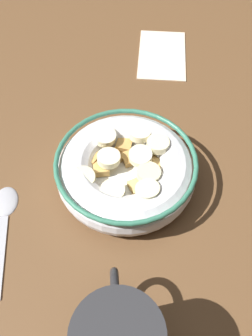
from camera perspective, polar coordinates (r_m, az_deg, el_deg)
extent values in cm
cube|color=brown|center=(47.87, 0.00, -2.81)|extent=(120.60, 120.60, 2.00)
cylinder|color=silver|center=(46.79, 0.00, -1.94)|extent=(9.38, 9.38, 0.60)
torus|color=silver|center=(45.10, 0.00, -0.48)|extent=(17.05, 17.05, 4.70)
torus|color=#337259|center=(43.45, 0.00, 1.09)|extent=(17.14, 17.14, 0.60)
cylinder|color=white|center=(45.05, 0.00, -0.43)|extent=(14.23, 14.23, 0.40)
cube|color=#AD7F42|center=(47.03, -3.29, 3.77)|extent=(2.68, 2.67, 1.02)
cube|color=#B78947|center=(46.53, -0.91, 3.59)|extent=(2.36, 2.41, 1.00)
cube|color=tan|center=(43.15, 1.78, -2.86)|extent=(2.47, 2.45, 0.95)
cube|color=#B78947|center=(46.10, 5.37, 2.11)|extent=(2.60, 2.60, 0.87)
cube|color=tan|center=(44.47, -3.86, -0.09)|extent=(2.08, 1.99, 1.09)
cube|color=tan|center=(42.70, 6.09, -3.52)|extent=(2.70, 2.70, 1.01)
cube|color=#AD7F42|center=(48.18, 0.67, 5.63)|extent=(2.57, 2.61, 1.09)
cube|color=#AD7F42|center=(45.58, -1.88, 1.68)|extent=(2.60, 2.59, 0.90)
cube|color=tan|center=(44.81, 4.64, 0.43)|extent=(2.16, 2.20, 0.95)
cube|color=#AD7F42|center=(43.71, -6.65, -2.11)|extent=(1.99, 1.89, 1.11)
cube|color=tan|center=(42.47, -5.68, -4.33)|extent=(2.52, 2.46, 1.09)
cube|color=#AD7F42|center=(45.34, 0.66, 1.54)|extent=(2.34, 2.39, 1.02)
cube|color=#B78947|center=(45.58, -5.44, 1.65)|extent=(2.64, 2.64, 0.92)
cylinder|color=beige|center=(45.10, 4.98, 3.70)|extent=(3.47, 3.43, 1.15)
cylinder|color=#F9EFC6|center=(45.86, -3.30, 4.91)|extent=(3.45, 3.46, 1.36)
cylinder|color=beige|center=(41.62, -2.06, -3.59)|extent=(3.87, 3.84, 1.18)
cylinder|color=beige|center=(42.79, -6.64, -1.57)|extent=(3.44, 3.40, 1.43)
cylinder|color=beige|center=(42.85, 3.53, -0.79)|extent=(3.67, 3.71, 1.17)
cylinder|color=#F4EABC|center=(44.02, -2.69, 1.53)|extent=(2.95, 2.95, 1.16)
cylinder|color=beige|center=(41.22, 3.35, -3.49)|extent=(3.74, 3.72, 1.45)
cylinder|color=#F4EABC|center=(44.07, 2.25, 1.88)|extent=(3.06, 3.03, 1.26)
cylinder|color=#F9EFC6|center=(46.52, 2.15, 5.42)|extent=(3.86, 3.83, 1.19)
ellipsoid|color=#A5A5AD|center=(47.49, -18.23, -4.72)|extent=(4.40, 3.18, 0.80)
cube|color=#A5A5AD|center=(44.41, -18.93, -12.70)|extent=(9.94, 1.32, 0.36)
torus|color=#262628|center=(35.71, -1.58, -19.98)|extent=(6.13, 0.80, 6.13)
cube|color=beige|center=(65.24, 5.61, 17.14)|extent=(14.05, 9.68, 0.30)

